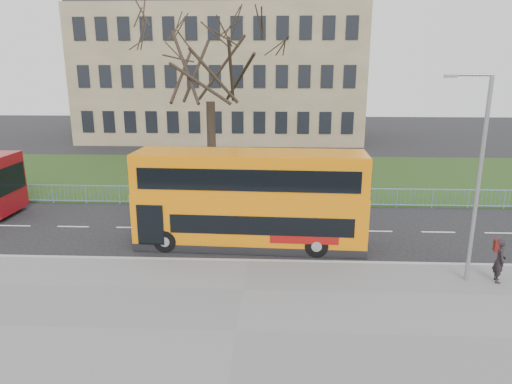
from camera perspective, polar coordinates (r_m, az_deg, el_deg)
ground at (r=20.16m, az=-0.81°, el=-7.07°), size 120.00×120.00×0.00m
pavement at (r=14.11m, az=-2.48°, el=-17.15°), size 80.00×10.50×0.12m
kerb at (r=18.70m, az=-1.09°, el=-8.65°), size 80.00×0.20×0.14m
grass_verge at (r=33.82m, az=0.61°, el=2.10°), size 80.00×15.40×0.08m
guard_railing at (r=26.23m, az=0.03°, el=-0.55°), size 40.00×0.12×1.10m
bare_tree at (r=28.96m, az=-5.77°, el=13.30°), size 9.36×9.36×13.37m
civic_building at (r=54.01m, az=-4.07°, el=14.31°), size 30.00×15.00×14.00m
yellow_bus at (r=19.80m, az=-0.76°, el=-0.65°), size 10.03×2.78×4.17m
pedestrian at (r=18.77m, az=28.15°, el=-7.56°), size 0.51×0.66×1.64m
street_lamp at (r=17.47m, az=25.88°, el=2.18°), size 1.55×0.41×7.34m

